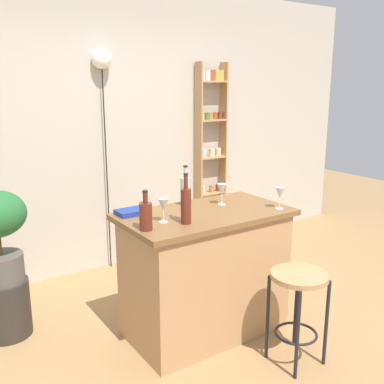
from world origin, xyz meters
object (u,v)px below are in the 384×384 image
Objects in this scene: plant_stool at (6,308)px; pendant_globe_light at (102,64)px; wine_glass_left at (163,205)px; wine_glass_right at (280,193)px; bottle_wine_red at (186,205)px; bottle_vinegar at (146,215)px; wine_glass_center at (222,190)px; spice_shelf at (211,151)px; cookbook at (131,212)px; bar_stool at (298,295)px; bottle_spirits_clear at (186,190)px.

pendant_globe_light is (1.17, 0.76, 1.81)m from plant_stool.
wine_glass_left is 0.90m from wine_glass_right.
bottle_wine_red is 2.08× the size of wine_glass_left.
wine_glass_center is at bearing 15.58° from bottle_vinegar.
spice_shelf is 2.06m from cookbook.
wine_glass_center is at bearing 26.55° from bottle_wine_red.
pendant_globe_light is at bearing 178.73° from spice_shelf.
bottle_wine_red is 1.32× the size of bottle_vinegar.
bar_stool is 0.30× the size of pendant_globe_light.
plant_stool is 1.62m from bottle_wine_red.
bottle_vinegar is 1.06m from wine_glass_right.
bottle_vinegar is at bearing -164.42° from wine_glass_center.
cookbook is (-0.46, 0.00, -0.10)m from bottle_spirits_clear.
plant_stool is 2.22m from wine_glass_right.
bar_stool is at bearing -84.74° from wine_glass_center.
spice_shelf is 2.18m from wine_glass_left.
bottle_spirits_clear reaches higher than bottle_vinegar.
bottle_spirits_clear is at bearing 108.57° from bar_stool.
plant_stool is at bearing 137.28° from bar_stool.
bottle_spirits_clear reaches higher than plant_stool.
plant_stool is at bearing 128.88° from bottle_vinegar.
bottle_wine_red is at bearing -122.63° from bottle_spirits_clear.
bottle_vinegar is at bearing 147.02° from bar_stool.
pendant_globe_light is at bearing 100.01° from bar_stool.
bottle_vinegar is at bearing -51.12° from plant_stool.
wine_glass_center is 0.71m from cookbook.
pendant_globe_light is (0.27, 1.58, 0.96)m from wine_glass_left.
bar_stool is 0.95m from wine_glass_center.
wine_glass_left is (0.17, 0.08, 0.02)m from bottle_vinegar.
cookbook is (0.80, -0.53, 0.75)m from plant_stool.
wine_glass_left is at bearing 136.91° from bar_stool.
pendant_globe_light is (-0.61, 1.77, 0.96)m from wine_glass_right.
plant_stool is 2.64× the size of wine_glass_center.
bottle_vinegar is 0.12× the size of pendant_globe_light.
bottle_wine_red is at bearing -42.51° from plant_stool.
bottle_vinegar reaches higher than bar_stool.
bottle_wine_red is at bearing -5.40° from bottle_vinegar.
bottle_wine_red is 0.29m from bottle_vinegar.
plant_stool is at bearing -146.93° from pendant_globe_light.
bar_stool is 0.96m from bottle_wine_red.
bar_stool is 0.75m from wine_glass_right.
wine_glass_left is at bearing -134.42° from spice_shelf.
plant_stool is 1.22m from cookbook.
wine_glass_right is at bearing -6.13° from bottle_vinegar.
bar_stool is at bearing -43.09° from wine_glass_left.
pendant_globe_light is (0.45, 1.66, 0.98)m from bottle_vinegar.
wine_glass_center is at bearing 12.91° from wine_glass_left.
bottle_spirits_clear is 0.64m from bottle_vinegar.
pendant_globe_light is at bearing 108.88° from wine_glass_right.
wine_glass_center is (0.23, -0.15, 0.00)m from bottle_spirits_clear.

